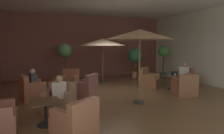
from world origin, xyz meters
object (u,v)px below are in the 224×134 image
object	(u,v)px
patio_umbrella_center_beige	(140,35)
patron_by_window	(184,70)
armchair_mid_center_north	(60,101)
potted_tree_mid_left	(135,57)
iced_drink_cup	(175,74)
armchair_front_right_south	(32,91)
armchair_mid_center_south	(76,122)
armchair_front_right_north	(86,89)
patron_with_friend	(33,79)
armchair_front_right_east	(70,82)
patron_blue_shirt	(59,88)
armchair_front_left_north	(185,87)
armchair_front_left_south	(149,80)
cafe_table_mid_center	(46,108)
cafe_table_front_left	(173,79)
open_laptop	(174,74)
potted_tree_mid_right	(65,54)
potted_tree_left_corner	(163,54)
patio_umbrella_tall_red	(103,42)
armchair_front_left_east	(184,79)
cafe_table_front_right	(61,83)

from	to	relation	value
patio_umbrella_center_beige	patron_by_window	distance (m)	4.03
armchair_mid_center_north	potted_tree_mid_left	distance (m)	6.52
potted_tree_mid_left	iced_drink_cup	world-z (taller)	potted_tree_mid_left
armchair_front_right_south	armchair_mid_center_south	distance (m)	3.49
armchair_front_right_north	armchair_mid_center_north	world-z (taller)	armchair_front_right_north
armchair_mid_center_north	patron_with_friend	distance (m)	1.80
patron_with_friend	patio_umbrella_center_beige	bearing A→B (deg)	-27.38
armchair_front_right_east	patron_blue_shirt	xyz separation A→B (m)	(-0.73, -2.92, 0.39)
armchair_front_left_north	potted_tree_mid_left	bearing A→B (deg)	89.39
armchair_front_left_south	cafe_table_mid_center	size ratio (longest dim) A/B	1.54
cafe_table_front_left	open_laptop	bearing A→B (deg)	16.49
armchair_front_left_north	potted_tree_mid_right	bearing A→B (deg)	131.72
armchair_front_right_east	armchair_front_left_south	bearing A→B (deg)	-14.12
patron_by_window	potted_tree_mid_left	bearing A→B (deg)	112.04
potted_tree_left_corner	potted_tree_mid_left	size ratio (longest dim) A/B	1.08
armchair_front_left_south	patron_with_friend	xyz separation A→B (m)	(-4.99, -0.42, 0.42)
armchair_front_left_south	armchair_front_right_north	distance (m)	3.30
armchair_front_right_east	cafe_table_mid_center	world-z (taller)	armchair_front_right_east
patio_umbrella_tall_red	armchair_mid_center_south	bearing A→B (deg)	-113.50
armchair_mid_center_south	patio_umbrella_tall_red	distance (m)	6.30
armchair_front_left_south	iced_drink_cup	xyz separation A→B (m)	(0.76, -0.86, 0.34)
patio_umbrella_tall_red	open_laptop	size ratio (longest dim) A/B	6.70
armchair_front_left_east	armchair_mid_center_north	xyz separation A→B (m)	(-5.89, -1.59, -0.02)
cafe_table_front_right	potted_tree_mid_right	distance (m)	2.88
iced_drink_cup	armchair_front_left_north	bearing A→B (deg)	-107.74
cafe_table_mid_center	patio_umbrella_center_beige	size ratio (longest dim) A/B	0.30
open_laptop	armchair_mid_center_south	bearing A→B (deg)	-148.29
patron_by_window	patron_with_friend	world-z (taller)	patron_by_window
patron_with_friend	armchair_mid_center_south	bearing A→B (deg)	-75.23
armchair_front_right_south	patron_with_friend	bearing A→B (deg)	18.05
patron_blue_shirt	potted_tree_mid_left	bearing A→B (deg)	43.21
potted_tree_mid_right	potted_tree_left_corner	bearing A→B (deg)	-8.63
armchair_front_left_north	potted_tree_mid_left	distance (m)	4.37
cafe_table_front_right	potted_tree_mid_right	xyz separation A→B (m)	(0.50, 2.65, 1.01)
armchair_front_left_east	patron_blue_shirt	xyz separation A→B (m)	(-5.91, -1.63, 0.37)
armchair_front_right_north	armchair_front_right_south	distance (m)	1.89
cafe_table_front_right	armchair_front_right_north	distance (m)	1.10
cafe_table_front_left	patio_umbrella_tall_red	xyz separation A→B (m)	(-2.37, 2.58, 1.61)
armchair_front_left_south	cafe_table_front_right	xyz separation A→B (m)	(-3.99, -0.10, 0.15)
armchair_front_right_north	patron_with_friend	distance (m)	1.89
potted_tree_mid_right	patron_by_window	world-z (taller)	potted_tree_mid_right
patron_with_friend	armchair_mid_center_north	bearing A→B (deg)	-64.21
armchair_front_left_east	iced_drink_cup	world-z (taller)	armchair_front_left_east
armchair_front_right_east	armchair_mid_center_north	world-z (taller)	armchair_front_right_east
armchair_front_right_east	potted_tree_mid_left	distance (m)	4.39
armchair_front_left_east	armchair_mid_center_north	distance (m)	6.10
potted_tree_mid_left	armchair_front_left_north	bearing A→B (deg)	-90.61
armchair_front_right_north	patio_umbrella_center_beige	xyz separation A→B (m)	(1.49, -1.29, 1.93)
armchair_front_left_north	armchair_front_left_south	distance (m)	1.91
armchair_front_right_east	patio_umbrella_center_beige	bearing A→B (deg)	-58.77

